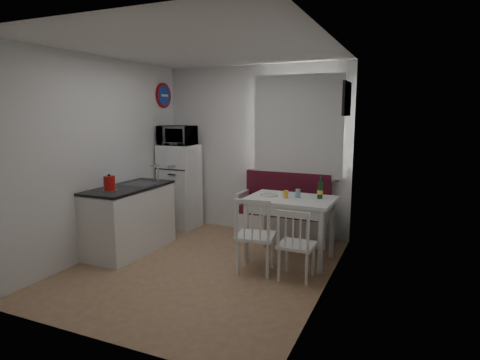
{
  "coord_description": "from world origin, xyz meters",
  "views": [
    {
      "loc": [
        2.3,
        -4.1,
        1.88
      ],
      "look_at": [
        0.29,
        0.5,
        1.03
      ],
      "focal_mm": 30.0,
      "sensor_mm": 36.0,
      "label": 1
    }
  ],
  "objects_px": {
    "kitchen_counter": "(130,218)",
    "bench": "(284,217)",
    "wine_bottle": "(320,188)",
    "chair_right": "(295,238)",
    "dining_table": "(290,205)",
    "chair_left": "(253,228)",
    "kettle": "(109,183)",
    "microwave": "(177,135)",
    "fridge": "(180,187)"
  },
  "relations": [
    {
      "from": "chair_right",
      "to": "wine_bottle",
      "type": "xyz_separation_m",
      "value": [
        0.1,
        0.76,
        0.44
      ]
    },
    {
      "from": "chair_left",
      "to": "fridge",
      "type": "distance_m",
      "value": 2.28
    },
    {
      "from": "chair_right",
      "to": "microwave",
      "type": "height_order",
      "value": "microwave"
    },
    {
      "from": "bench",
      "to": "dining_table",
      "type": "xyz_separation_m",
      "value": [
        0.33,
        -0.81,
        0.39
      ]
    },
    {
      "from": "kitchen_counter",
      "to": "bench",
      "type": "distance_m",
      "value": 2.23
    },
    {
      "from": "chair_left",
      "to": "kettle",
      "type": "relative_size",
      "value": 2.24
    },
    {
      "from": "kitchen_counter",
      "to": "wine_bottle",
      "type": "distance_m",
      "value": 2.58
    },
    {
      "from": "kitchen_counter",
      "to": "dining_table",
      "type": "bearing_deg",
      "value": 14.69
    },
    {
      "from": "bench",
      "to": "kettle",
      "type": "height_order",
      "value": "kettle"
    },
    {
      "from": "microwave",
      "to": "wine_bottle",
      "type": "height_order",
      "value": "microwave"
    },
    {
      "from": "dining_table",
      "to": "chair_left",
      "type": "relative_size",
      "value": 2.24
    },
    {
      "from": "kitchen_counter",
      "to": "microwave",
      "type": "xyz_separation_m",
      "value": [
        0.02,
        1.19,
        1.07
      ]
    },
    {
      "from": "chair_left",
      "to": "chair_right",
      "type": "xyz_separation_m",
      "value": [
        0.5,
        0.01,
        -0.06
      ]
    },
    {
      "from": "bench",
      "to": "dining_table",
      "type": "height_order",
      "value": "bench"
    },
    {
      "from": "chair_left",
      "to": "kitchen_counter",
      "type": "bearing_deg",
      "value": 167.48
    },
    {
      "from": "kitchen_counter",
      "to": "chair_left",
      "type": "bearing_deg",
      "value": -3.58
    },
    {
      "from": "kettle",
      "to": "wine_bottle",
      "type": "relative_size",
      "value": 0.79
    },
    {
      "from": "wine_bottle",
      "to": "kitchen_counter",
      "type": "bearing_deg",
      "value": -165.13
    },
    {
      "from": "kitchen_counter",
      "to": "dining_table",
      "type": "relative_size",
      "value": 1.19
    },
    {
      "from": "bench",
      "to": "wine_bottle",
      "type": "xyz_separation_m",
      "value": [
        0.68,
        -0.71,
        0.63
      ]
    },
    {
      "from": "bench",
      "to": "kettle",
      "type": "xyz_separation_m",
      "value": [
        -1.72,
        -1.78,
        0.68
      ]
    },
    {
      "from": "bench",
      "to": "fridge",
      "type": "height_order",
      "value": "fridge"
    },
    {
      "from": "chair_left",
      "to": "microwave",
      "type": "distance_m",
      "value": 2.44
    },
    {
      "from": "fridge",
      "to": "microwave",
      "type": "xyz_separation_m",
      "value": [
        0.0,
        -0.05,
        0.84
      ]
    },
    {
      "from": "chair_left",
      "to": "wine_bottle",
      "type": "bearing_deg",
      "value": 42.95
    },
    {
      "from": "chair_right",
      "to": "wine_bottle",
      "type": "bearing_deg",
      "value": 83.05
    },
    {
      "from": "chair_left",
      "to": "microwave",
      "type": "relative_size",
      "value": 0.9
    },
    {
      "from": "kitchen_counter",
      "to": "bench",
      "type": "bearing_deg",
      "value": 37.54
    },
    {
      "from": "bench",
      "to": "chair_right",
      "type": "relative_size",
      "value": 3.1
    },
    {
      "from": "dining_table",
      "to": "wine_bottle",
      "type": "xyz_separation_m",
      "value": [
        0.35,
        0.1,
        0.23
      ]
    },
    {
      "from": "dining_table",
      "to": "wine_bottle",
      "type": "relative_size",
      "value": 3.95
    },
    {
      "from": "chair_right",
      "to": "wine_bottle",
      "type": "relative_size",
      "value": 1.59
    },
    {
      "from": "kitchen_counter",
      "to": "fridge",
      "type": "height_order",
      "value": "fridge"
    },
    {
      "from": "chair_left",
      "to": "fridge",
      "type": "bearing_deg",
      "value": 134.4
    },
    {
      "from": "dining_table",
      "to": "fridge",
      "type": "xyz_separation_m",
      "value": [
        -2.08,
        0.69,
        -0.04
      ]
    },
    {
      "from": "bench",
      "to": "chair_left",
      "type": "xyz_separation_m",
      "value": [
        0.08,
        -1.47,
        0.24
      ]
    },
    {
      "from": "chair_left",
      "to": "fridge",
      "type": "xyz_separation_m",
      "value": [
        -1.83,
        1.36,
        0.11
      ]
    },
    {
      "from": "kitchen_counter",
      "to": "microwave",
      "type": "distance_m",
      "value": 1.6
    },
    {
      "from": "kitchen_counter",
      "to": "kettle",
      "type": "distance_m",
      "value": 0.7
    },
    {
      "from": "microwave",
      "to": "wine_bottle",
      "type": "xyz_separation_m",
      "value": [
        2.43,
        -0.54,
        -0.57
      ]
    },
    {
      "from": "chair_right",
      "to": "kettle",
      "type": "height_order",
      "value": "kettle"
    },
    {
      "from": "bench",
      "to": "wine_bottle",
      "type": "relative_size",
      "value": 4.95
    },
    {
      "from": "bench",
      "to": "chair_right",
      "type": "height_order",
      "value": "bench"
    },
    {
      "from": "bench",
      "to": "chair_left",
      "type": "distance_m",
      "value": 1.49
    },
    {
      "from": "microwave",
      "to": "wine_bottle",
      "type": "distance_m",
      "value": 2.55
    },
    {
      "from": "kitchen_counter",
      "to": "fridge",
      "type": "relative_size",
      "value": 0.96
    },
    {
      "from": "chair_left",
      "to": "dining_table",
      "type": "bearing_deg",
      "value": 60.45
    },
    {
      "from": "kitchen_counter",
      "to": "dining_table",
      "type": "height_order",
      "value": "kitchen_counter"
    },
    {
      "from": "wine_bottle",
      "to": "microwave",
      "type": "bearing_deg",
      "value": 167.34
    },
    {
      "from": "bench",
      "to": "dining_table",
      "type": "distance_m",
      "value": 0.96
    }
  ]
}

